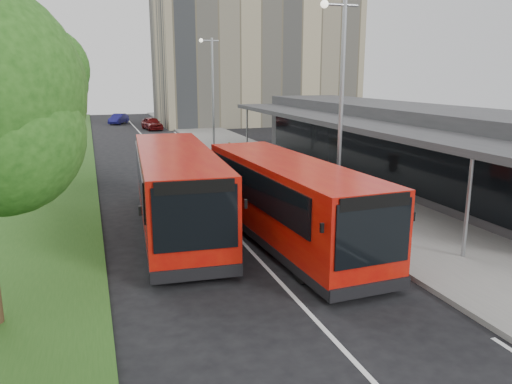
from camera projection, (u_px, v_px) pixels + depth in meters
The scene contains 17 objects.
ground at pixel (250, 250), 16.24m from camera, with size 120.00×120.00×0.00m, color black.
pavement at pixel (244, 151), 36.54m from camera, with size 5.00×80.00×0.15m, color slate.
grass_verge at pixel (54, 161), 32.54m from camera, with size 5.00×80.00×0.10m, color #264E19.
lane_centre_line at pixel (174, 169), 30.09m from camera, with size 0.12×70.00×0.01m, color silver.
kerb_dashes at pixel (212, 156), 34.80m from camera, with size 0.12×56.00×0.01m.
office_block at pixel (254, 44), 57.26m from camera, with size 22.00×12.00×18.00m, color tan.
station_building at pixel (398, 142), 26.50m from camera, with size 7.70×26.00×4.00m.
tree_mid at pixel (29, 89), 21.29m from camera, with size 4.80×4.80×7.71m.
tree_far at pixel (47, 75), 32.24m from camera, with size 5.35×5.35×8.60m.
lamp_post_near at pixel (339, 98), 18.27m from camera, with size 1.44×0.28×8.00m.
lamp_post_far at pixel (212, 86), 36.73m from camera, with size 1.44×0.28×8.00m.
bus_main at pixel (288, 202), 16.58m from camera, with size 3.03×10.02×2.80m.
bus_second at pixel (177, 190), 17.91m from camera, with size 3.39×10.64×2.97m.
litter_bin at pixel (284, 169), 26.65m from camera, with size 0.52×0.52×0.94m, color #3B2218.
bollard at pixel (229, 149), 34.42m from camera, with size 0.14×0.14×0.86m, color #EBA40C.
car_near at pixel (152, 123), 51.35m from camera, with size 1.54×3.82×1.30m, color #540C0C.
car_far at pixel (119, 119), 57.50m from camera, with size 1.23×3.53×1.16m, color navy.
Camera 1 is at (-4.67, -14.65, 5.57)m, focal length 35.00 mm.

